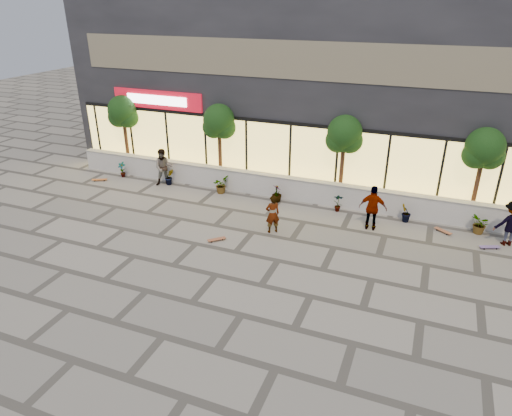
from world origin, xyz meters
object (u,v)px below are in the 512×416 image
at_px(tree_midwest, 219,123).
at_px(skater_center, 273,214).
at_px(skateboard_right_far, 490,247).
at_px(skater_right_far, 511,223).
at_px(tree_west, 123,114).
at_px(skateboard_left, 100,180).
at_px(skateboard_right_near, 443,231).
at_px(skater_left, 164,167).
at_px(skateboard_center, 217,239).
at_px(tree_east, 484,151).
at_px(skater_right_near, 373,208).
at_px(tree_mideast, 344,136).

relative_size(tree_midwest, skater_center, 2.49).
bearing_deg(skateboard_right_far, tree_midwest, 145.79).
bearing_deg(skater_right_far, tree_west, -25.53).
relative_size(skater_center, skateboard_left, 2.08).
relative_size(skater_right_far, skateboard_left, 2.33).
bearing_deg(skateboard_right_near, skater_center, -125.04).
bearing_deg(skateboard_left, skateboard_right_near, -25.56).
height_order(skateboard_left, skateboard_right_near, skateboard_left).
xyz_separation_m(tree_midwest, skater_left, (-2.39, -1.40, -2.06)).
relative_size(skater_left, skateboard_right_near, 2.60).
distance_m(skateboard_center, skateboard_right_near, 8.91).
height_order(tree_midwest, skater_left, tree_midwest).
relative_size(skater_center, skateboard_right_near, 2.22).
relative_size(tree_west, skateboard_right_near, 5.54).
distance_m(skater_right_far, skateboard_right_near, 2.36).
relative_size(skateboard_center, skateboard_left, 0.84).
bearing_deg(skater_center, skateboard_right_far, 153.59).
bearing_deg(tree_midwest, skateboard_right_far, -11.11).
distance_m(tree_west, skater_right_far, 18.42).
height_order(tree_midwest, tree_east, same).
bearing_deg(skater_left, skater_right_far, -31.30).
bearing_deg(skater_right_near, tree_west, -11.67).
relative_size(skateboard_center, skateboard_right_near, 0.89).
distance_m(skateboard_left, skateboard_right_near, 16.27).
bearing_deg(skater_center, skater_right_near, 166.55).
distance_m(tree_west, skater_right_near, 13.67).
relative_size(skater_left, skater_right_far, 1.05).
xyz_separation_m(tree_mideast, tree_east, (5.50, 0.00, 0.00)).
bearing_deg(skateboard_right_far, tree_west, 149.20).
distance_m(skater_left, skateboard_right_near, 12.92).
height_order(tree_east, skateboard_left, tree_east).
bearing_deg(skateboard_left, skater_right_far, -26.21).
height_order(tree_mideast, skateboard_right_near, tree_mideast).
bearing_deg(skateboard_left, skateboard_right_far, -28.06).
height_order(tree_midwest, skater_right_far, tree_midwest).
bearing_deg(tree_west, skater_right_far, -5.62).
distance_m(tree_east, skateboard_right_near, 3.49).
relative_size(skater_center, skater_right_near, 0.85).
relative_size(tree_west, tree_mideast, 1.00).
bearing_deg(skater_right_near, skater_left, -7.07).
height_order(tree_mideast, tree_east, same).
height_order(tree_mideast, skateboard_left, tree_mideast).
height_order(tree_mideast, skater_left, tree_mideast).
distance_m(tree_west, tree_midwest, 5.50).
xyz_separation_m(skater_center, skateboard_left, (-9.98, 1.95, -0.71)).
distance_m(skateboard_center, skateboard_left, 8.93).
xyz_separation_m(tree_midwest, skateboard_right_far, (12.14, -2.38, -2.91)).
relative_size(skateboard_center, skateboard_right_far, 0.83).
relative_size(tree_east, skater_left, 2.13).
bearing_deg(skater_left, tree_mideast, -20.33).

